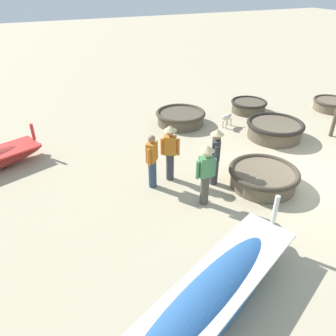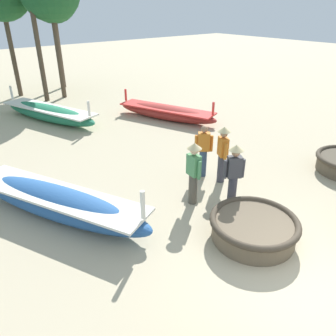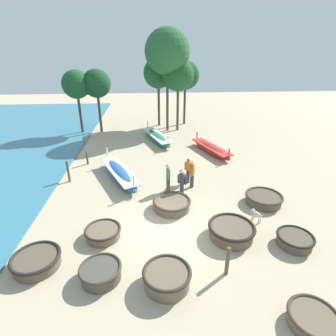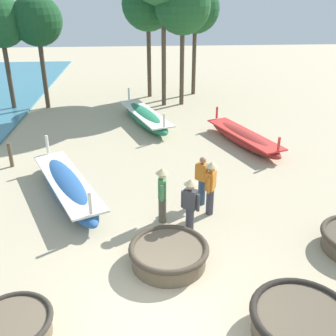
{
  "view_description": "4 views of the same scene",
  "coord_description": "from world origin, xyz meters",
  "px_view_note": "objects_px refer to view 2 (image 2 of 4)",
  "views": [
    {
      "loc": [
        -5.6,
        7.14,
        5.16
      ],
      "look_at": [
        0.51,
        4.4,
        1.14
      ],
      "focal_mm": 35.0,
      "sensor_mm": 36.0,
      "label": 1
    },
    {
      "loc": [
        -4.77,
        -1.68,
        4.64
      ],
      "look_at": [
        -0.24,
        3.88,
        1.02
      ],
      "focal_mm": 35.0,
      "sensor_mm": 36.0,
      "label": 2
    },
    {
      "loc": [
        -0.7,
        -9.6,
        7.41
      ],
      "look_at": [
        0.28,
        4.01,
        1.18
      ],
      "focal_mm": 28.0,
      "sensor_mm": 36.0,
      "label": 3
    },
    {
      "loc": [
        -0.27,
        -6.05,
        6.11
      ],
      "look_at": [
        0.49,
        4.55,
        1.19
      ],
      "focal_mm": 42.0,
      "sensor_mm": 36.0,
      "label": 4
    }
  ],
  "objects_px": {
    "fisherman_crouching": "(234,172)",
    "fisherman_standing_right": "(194,170)",
    "long_boat_green_hull": "(166,112)",
    "long_boat_white_hull": "(49,113)",
    "coracle_upturned": "(254,227)",
    "fisherman_hauling": "(203,150)",
    "fisherman_standing_left": "(223,151)",
    "long_boat_red_hull": "(57,202)"
  },
  "relations": [
    {
      "from": "long_boat_white_hull",
      "to": "fisherman_hauling",
      "type": "height_order",
      "value": "fisherman_hauling"
    },
    {
      "from": "coracle_upturned",
      "to": "long_boat_green_hull",
      "type": "xyz_separation_m",
      "value": [
        3.73,
        7.64,
        0.03
      ]
    },
    {
      "from": "coracle_upturned",
      "to": "long_boat_green_hull",
      "type": "bearing_deg",
      "value": 63.97
    },
    {
      "from": "fisherman_standing_right",
      "to": "fisherman_hauling",
      "type": "xyz_separation_m",
      "value": [
        1.26,
        0.92,
        -0.12
      ]
    },
    {
      "from": "fisherman_standing_right",
      "to": "fisherman_crouching",
      "type": "xyz_separation_m",
      "value": [
        0.69,
        -0.7,
        0.0
      ]
    },
    {
      "from": "long_boat_green_hull",
      "to": "fisherman_standing_right",
      "type": "xyz_separation_m",
      "value": [
        -3.77,
        -5.75,
        0.64
      ]
    },
    {
      "from": "long_boat_white_hull",
      "to": "fisherman_hauling",
      "type": "relative_size",
      "value": 3.43
    },
    {
      "from": "long_boat_red_hull",
      "to": "fisherman_hauling",
      "type": "distance_m",
      "value": 4.25
    },
    {
      "from": "fisherman_crouching",
      "to": "fisherman_hauling",
      "type": "bearing_deg",
      "value": 70.7
    },
    {
      "from": "long_boat_green_hull",
      "to": "fisherman_standing_right",
      "type": "bearing_deg",
      "value": -123.29
    },
    {
      "from": "long_boat_green_hull",
      "to": "fisherman_crouching",
      "type": "relative_size",
      "value": 2.88
    },
    {
      "from": "coracle_upturned",
      "to": "fisherman_hauling",
      "type": "distance_m",
      "value": 3.11
    },
    {
      "from": "long_boat_red_hull",
      "to": "fisherman_standing_left",
      "type": "height_order",
      "value": "fisherman_standing_left"
    },
    {
      "from": "coracle_upturned",
      "to": "fisherman_crouching",
      "type": "xyz_separation_m",
      "value": [
        0.65,
        1.19,
        0.67
      ]
    },
    {
      "from": "coracle_upturned",
      "to": "fisherman_standing_right",
      "type": "relative_size",
      "value": 1.16
    },
    {
      "from": "long_boat_white_hull",
      "to": "fisherman_crouching",
      "type": "bearing_deg",
      "value": -83.87
    },
    {
      "from": "fisherman_crouching",
      "to": "fisherman_standing_right",
      "type": "bearing_deg",
      "value": 134.55
    },
    {
      "from": "fisherman_standing_left",
      "to": "fisherman_crouching",
      "type": "distance_m",
      "value": 1.25
    },
    {
      "from": "coracle_upturned",
      "to": "fisherman_crouching",
      "type": "bearing_deg",
      "value": 61.39
    },
    {
      "from": "long_boat_green_hull",
      "to": "long_boat_white_hull",
      "type": "xyz_separation_m",
      "value": [
        -4.1,
        3.08,
        0.04
      ]
    },
    {
      "from": "coracle_upturned",
      "to": "long_boat_red_hull",
      "type": "bearing_deg",
      "value": 129.83
    },
    {
      "from": "long_boat_red_hull",
      "to": "fisherman_standing_right",
      "type": "bearing_deg",
      "value": -29.42
    },
    {
      "from": "fisherman_standing_left",
      "to": "long_boat_white_hull",
      "type": "bearing_deg",
      "value": 101.57
    },
    {
      "from": "fisherman_standing_right",
      "to": "fisherman_hauling",
      "type": "bearing_deg",
      "value": 36.12
    },
    {
      "from": "long_boat_white_hull",
      "to": "fisherman_standing_left",
      "type": "height_order",
      "value": "fisherman_standing_left"
    },
    {
      "from": "coracle_upturned",
      "to": "fisherman_crouching",
      "type": "height_order",
      "value": "fisherman_crouching"
    },
    {
      "from": "long_boat_red_hull",
      "to": "coracle_upturned",
      "type": "bearing_deg",
      "value": -50.17
    },
    {
      "from": "coracle_upturned",
      "to": "fisherman_standing_right",
      "type": "bearing_deg",
      "value": 91.25
    },
    {
      "from": "long_boat_red_hull",
      "to": "fisherman_hauling",
      "type": "bearing_deg",
      "value": -9.8
    },
    {
      "from": "long_boat_green_hull",
      "to": "fisherman_hauling",
      "type": "height_order",
      "value": "fisherman_hauling"
    },
    {
      "from": "long_boat_white_hull",
      "to": "long_boat_red_hull",
      "type": "bearing_deg",
      "value": -109.7
    },
    {
      "from": "long_boat_green_hull",
      "to": "fisherman_crouching",
      "type": "xyz_separation_m",
      "value": [
        -3.08,
        -6.45,
        0.64
      ]
    },
    {
      "from": "long_boat_white_hull",
      "to": "fisherman_standing_right",
      "type": "relative_size",
      "value": 3.22
    },
    {
      "from": "coracle_upturned",
      "to": "fisherman_crouching",
      "type": "relative_size",
      "value": 1.16
    },
    {
      "from": "long_boat_green_hull",
      "to": "fisherman_hauling",
      "type": "distance_m",
      "value": 5.47
    },
    {
      "from": "long_boat_green_hull",
      "to": "fisherman_standing_left",
      "type": "distance_m",
      "value": 5.95
    },
    {
      "from": "long_boat_red_hull",
      "to": "long_boat_green_hull",
      "type": "relative_size",
      "value": 1.07
    },
    {
      "from": "fisherman_hauling",
      "to": "fisherman_standing_left",
      "type": "height_order",
      "value": "fisherman_standing_left"
    },
    {
      "from": "coracle_upturned",
      "to": "fisherman_standing_left",
      "type": "distance_m",
      "value": 2.69
    },
    {
      "from": "long_boat_green_hull",
      "to": "fisherman_standing_left",
      "type": "height_order",
      "value": "fisherman_standing_left"
    },
    {
      "from": "coracle_upturned",
      "to": "fisherman_standing_right",
      "type": "xyz_separation_m",
      "value": [
        -0.04,
        1.89,
        0.67
      ]
    },
    {
      "from": "coracle_upturned",
      "to": "long_boat_green_hull",
      "type": "distance_m",
      "value": 8.5
    }
  ]
}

